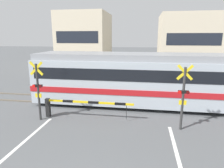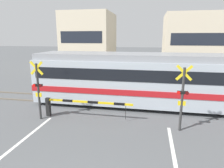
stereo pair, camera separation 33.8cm
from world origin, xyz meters
The scene contains 9 objects.
rail_track_near centered at (0.00, 9.06, 0.04)m, with size 50.00×0.10×0.08m.
rail_track_far centered at (0.00, 10.49, 0.04)m, with size 50.00×0.10×0.08m.
commuter_train centered at (2.68, 9.78, 1.67)m, with size 15.13×3.00×3.12m.
crossing_barrier_near centered at (-1.85, 7.03, 0.72)m, with size 4.55×0.20×0.97m.
crossing_barrier_far centered at (1.85, 12.97, 0.72)m, with size 4.55×0.20×0.97m.
crossing_signal_left centered at (-3.39, 6.58, 1.62)m, with size 0.68×0.15×2.94m.
crossing_signal_right centered at (3.39, 6.58, 1.62)m, with size 0.68×0.15×2.94m.
building_left_of_street centered at (-6.79, 26.14, 3.67)m, with size 6.50×7.30×7.34m.
building_right_of_street centered at (7.16, 26.14, 3.46)m, with size 7.24×7.30×6.92m.
Camera 1 is at (1.68, -2.11, 4.07)m, focal length 32.00 mm.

